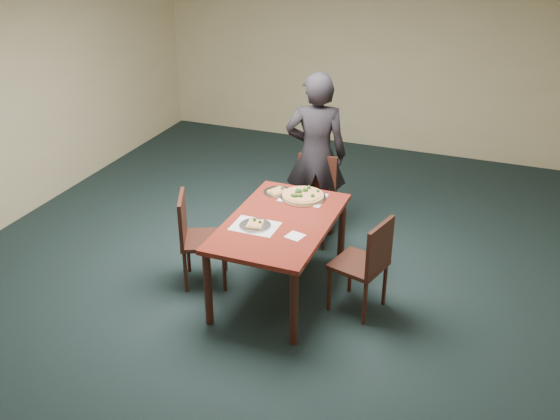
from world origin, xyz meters
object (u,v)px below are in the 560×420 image
(dining_table, at_px, (280,229))
(chair_right, at_px, (367,261))
(pizza_pan, at_px, (303,195))
(chair_left, at_px, (196,234))
(chair_far, at_px, (314,193))
(slice_plate_far, at_px, (278,191))
(diner, at_px, (316,155))
(slice_plate_near, at_px, (255,225))

(dining_table, distance_m, chair_right, 0.83)
(pizza_pan, bearing_deg, chair_left, -142.01)
(chair_far, distance_m, slice_plate_far, 0.66)
(dining_table, distance_m, diner, 1.29)
(pizza_pan, xyz_separation_m, slice_plate_far, (-0.27, 0.02, -0.01))
(dining_table, relative_size, chair_far, 1.65)
(dining_table, height_order, chair_right, chair_right)
(slice_plate_far, bearing_deg, pizza_pan, -4.00)
(chair_left, bearing_deg, chair_right, -110.62)
(dining_table, distance_m, slice_plate_near, 0.27)
(pizza_pan, xyz_separation_m, slice_plate_near, (-0.20, -0.70, -0.01))
(chair_left, bearing_deg, chair_far, -55.53)
(pizza_pan, height_order, slice_plate_far, pizza_pan)
(diner, distance_m, pizza_pan, 0.77)
(chair_far, height_order, pizza_pan, chair_far)
(dining_table, xyz_separation_m, chair_right, (0.82, -0.02, -0.14))
(chair_right, xyz_separation_m, slice_plate_far, (-1.04, 0.55, 0.25))
(chair_far, distance_m, diner, 0.41)
(chair_left, relative_size, diner, 0.51)
(diner, relative_size, pizza_pan, 4.05)
(chair_left, distance_m, chair_right, 1.61)
(chair_left, xyz_separation_m, slice_plate_far, (0.56, 0.67, 0.25))
(chair_left, xyz_separation_m, pizza_pan, (0.83, 0.65, 0.26))
(pizza_pan, bearing_deg, chair_right, -34.44)
(pizza_pan, relative_size, slice_plate_far, 1.57)
(chair_right, bearing_deg, slice_plate_far, -102.66)
(chair_right, height_order, diner, diner)
(chair_far, relative_size, chair_left, 1.00)
(chair_far, xyz_separation_m, chair_right, (0.86, -1.14, 0.00))
(dining_table, distance_m, slice_plate_far, 0.59)
(dining_table, height_order, diner, diner)
(chair_right, distance_m, slice_plate_far, 1.21)
(chair_right, height_order, slice_plate_far, chair_right)
(chair_far, xyz_separation_m, slice_plate_near, (-0.12, -1.30, 0.25))
(chair_left, distance_m, diner, 1.62)
(dining_table, relative_size, chair_right, 1.65)
(dining_table, bearing_deg, diner, 93.80)
(chair_right, bearing_deg, dining_table, -76.27)
(chair_left, height_order, slice_plate_near, chair_left)
(chair_right, xyz_separation_m, pizza_pan, (-0.78, 0.53, 0.26))
(diner, relative_size, slice_plate_far, 6.38)
(chair_far, relative_size, slice_plate_far, 3.25)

